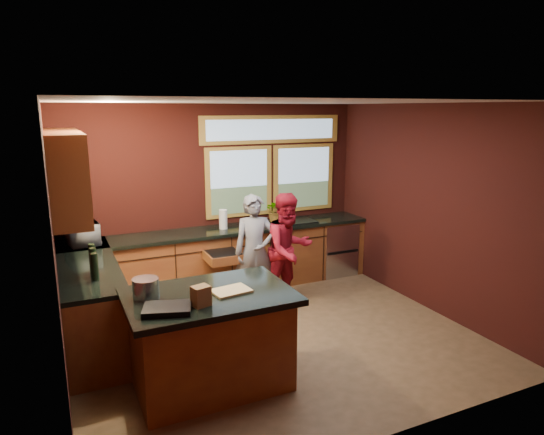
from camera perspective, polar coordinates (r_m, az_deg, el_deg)
floor at (r=5.89m, az=0.21°, el=-13.84°), size 4.50×4.50×0.00m
room_shell at (r=5.41m, az=-6.98°, el=3.76°), size 4.52×4.02×2.71m
back_counter at (r=7.24m, az=-4.06°, el=-4.73°), size 4.50×0.64×0.93m
left_counter at (r=6.03m, az=-20.71°, el=-9.20°), size 0.64×2.30×0.93m
island at (r=4.81m, az=-7.26°, el=-14.01°), size 1.55×1.05×0.95m
person_grey at (r=6.48m, az=-2.04°, el=-4.02°), size 0.63×0.48×1.53m
person_red at (r=6.53m, az=1.96°, el=-3.82°), size 0.84×0.71×1.55m
microwave at (r=6.66m, az=-21.45°, el=-1.69°), size 0.45×0.59×0.29m
potted_plant at (r=7.37m, az=0.50°, el=0.89°), size 0.34×0.30×0.38m
paper_towel at (r=7.01m, az=-5.77°, el=-0.21°), size 0.12×0.12×0.28m
cutting_board at (r=4.63m, az=-4.85°, el=-8.58°), size 0.38×0.30×0.02m
stock_pot at (r=4.61m, az=-14.62°, el=-8.02°), size 0.24×0.24×0.18m
paper_bag at (r=4.32m, az=-8.36°, el=-9.12°), size 0.18×0.16×0.18m
black_tray at (r=4.28m, az=-12.24°, el=-10.45°), size 0.47×0.39×0.05m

